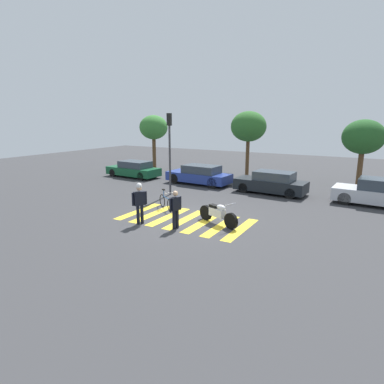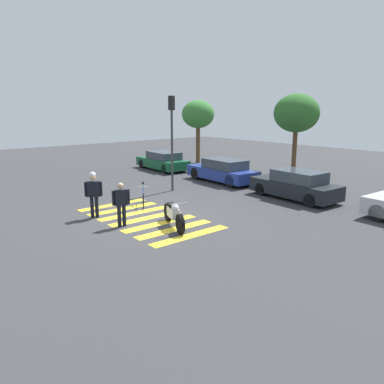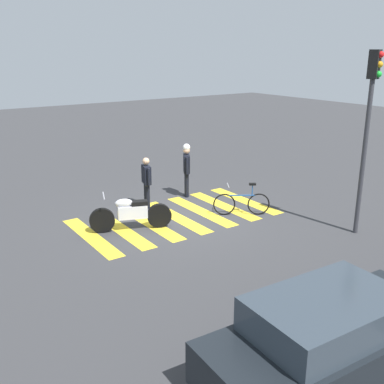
{
  "view_description": "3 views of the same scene",
  "coord_description": "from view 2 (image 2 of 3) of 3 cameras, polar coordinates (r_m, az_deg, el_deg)",
  "views": [
    {
      "loc": [
        7.35,
        -12.11,
        4.53
      ],
      "look_at": [
        -0.05,
        0.69,
        1.15
      ],
      "focal_mm": 30.42,
      "sensor_mm": 36.0,
      "label": 1
    },
    {
      "loc": [
        12.06,
        -7.8,
        4.25
      ],
      "look_at": [
        0.78,
        1.67,
        0.94
      ],
      "focal_mm": 35.53,
      "sensor_mm": 36.0,
      "label": 2
    },
    {
      "loc": [
        6.92,
        10.8,
        4.78
      ],
      "look_at": [
        -0.05,
        0.76,
        0.97
      ],
      "focal_mm": 42.72,
      "sensor_mm": 36.0,
      "label": 3
    }
  ],
  "objects": [
    {
      "name": "ground_plane",
      "position": [
        14.98,
        -6.83,
        -3.92
      ],
      "size": [
        60.0,
        60.0,
        0.0
      ],
      "primitive_type": "plane",
      "color": "#38383A"
    },
    {
      "name": "police_motorcycle",
      "position": [
        13.69,
        -2.77,
        -3.37
      ],
      "size": [
        2.16,
        1.02,
        1.06
      ],
      "color": "black",
      "rests_on": "ground_plane"
    },
    {
      "name": "car_green_compact",
      "position": [
        26.32,
        -4.43,
        4.66
      ],
      "size": [
        4.41,
        1.94,
        1.26
      ],
      "color": "black",
      "rests_on": "ground_plane"
    },
    {
      "name": "officer_by_motorcycle",
      "position": [
        15.19,
        -14.56,
        0.12
      ],
      "size": [
        0.42,
        0.6,
        1.82
      ],
      "color": "black",
      "rests_on": "ground_plane"
    },
    {
      "name": "street_tree_near",
      "position": [
        29.46,
        0.92,
        11.51
      ],
      "size": [
        2.48,
        2.48,
        4.77
      ],
      "color": "brown",
      "rests_on": "ground_plane"
    },
    {
      "name": "crosswalk_stripes",
      "position": [
        14.98,
        -6.83,
        -3.91
      ],
      "size": [
        5.85,
        3.18,
        0.01
      ],
      "color": "yellow",
      "rests_on": "ground_plane"
    },
    {
      "name": "traffic_light_pole",
      "position": [
        19.35,
        -3.02,
        9.46
      ],
      "size": [
        0.29,
        0.35,
        4.79
      ],
      "color": "#38383D",
      "rests_on": "ground_plane"
    },
    {
      "name": "leaning_bicycle",
      "position": [
        16.79,
        -7.33,
        -0.79
      ],
      "size": [
        1.45,
        0.97,
        1.0
      ],
      "color": "black",
      "rests_on": "ground_plane"
    },
    {
      "name": "street_tree_mid",
      "position": [
        23.52,
        15.42,
        11.28
      ],
      "size": [
        2.65,
        2.65,
        5.03
      ],
      "color": "brown",
      "rests_on": "ground_plane"
    },
    {
      "name": "car_blue_hatchback",
      "position": [
        21.99,
        4.63,
        3.19
      ],
      "size": [
        4.62,
        1.95,
        1.34
      ],
      "color": "black",
      "rests_on": "ground_plane"
    },
    {
      "name": "officer_on_foot",
      "position": [
        13.88,
        -10.59,
        -1.47
      ],
      "size": [
        0.31,
        0.64,
        1.62
      ],
      "color": "black",
      "rests_on": "ground_plane"
    },
    {
      "name": "car_black_suv",
      "position": [
        18.48,
        15.29,
        0.97
      ],
      "size": [
        4.35,
        1.88,
        1.37
      ],
      "color": "black",
      "rests_on": "ground_plane"
    }
  ]
}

